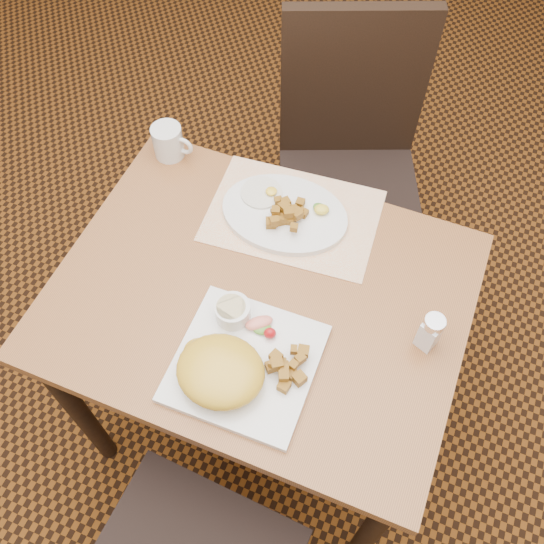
{
  "coord_description": "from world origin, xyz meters",
  "views": [
    {
      "loc": [
        0.28,
        -0.62,
        1.9
      ],
      "look_at": [
        0.02,
        0.02,
        0.82
      ],
      "focal_mm": 40.0,
      "sensor_mm": 36.0,
      "label": 1
    }
  ],
  "objects_px": {
    "table": "(260,316)",
    "coffee_mug": "(169,142)",
    "plate_oval": "(285,214)",
    "chair_far": "(350,157)",
    "salt_shaker": "(430,332)",
    "plate_square": "(245,363)"
  },
  "relations": [
    {
      "from": "chair_far",
      "to": "coffee_mug",
      "type": "bearing_deg",
      "value": 20.14
    },
    {
      "from": "chair_far",
      "to": "plate_square",
      "type": "xyz_separation_m",
      "value": [
        0.02,
        -0.83,
        0.22
      ]
    },
    {
      "from": "plate_square",
      "to": "salt_shaker",
      "type": "relative_size",
      "value": 2.8
    },
    {
      "from": "plate_square",
      "to": "coffee_mug",
      "type": "height_order",
      "value": "coffee_mug"
    },
    {
      "from": "table",
      "to": "salt_shaker",
      "type": "height_order",
      "value": "salt_shaker"
    },
    {
      "from": "chair_far",
      "to": "table",
      "type": "bearing_deg",
      "value": 65.92
    },
    {
      "from": "table",
      "to": "chair_far",
      "type": "relative_size",
      "value": 0.93
    },
    {
      "from": "plate_square",
      "to": "table",
      "type": "bearing_deg",
      "value": 103.16
    },
    {
      "from": "table",
      "to": "chair_far",
      "type": "bearing_deg",
      "value": 88.33
    },
    {
      "from": "salt_shaker",
      "to": "coffee_mug",
      "type": "bearing_deg",
      "value": 159.15
    },
    {
      "from": "table",
      "to": "coffee_mug",
      "type": "xyz_separation_m",
      "value": [
        -0.37,
        0.3,
        0.15
      ]
    },
    {
      "from": "table",
      "to": "plate_square",
      "type": "distance_m",
      "value": 0.21
    },
    {
      "from": "plate_square",
      "to": "salt_shaker",
      "type": "bearing_deg",
      "value": 29.5
    },
    {
      "from": "salt_shaker",
      "to": "coffee_mug",
      "type": "distance_m",
      "value": 0.79
    },
    {
      "from": "table",
      "to": "salt_shaker",
      "type": "distance_m",
      "value": 0.4
    },
    {
      "from": "plate_square",
      "to": "plate_oval",
      "type": "distance_m",
      "value": 0.39
    },
    {
      "from": "table",
      "to": "coffee_mug",
      "type": "relative_size",
      "value": 8.27
    },
    {
      "from": "chair_far",
      "to": "coffee_mug",
      "type": "height_order",
      "value": "chair_far"
    },
    {
      "from": "plate_oval",
      "to": "coffee_mug",
      "type": "height_order",
      "value": "coffee_mug"
    },
    {
      "from": "plate_oval",
      "to": "salt_shaker",
      "type": "height_order",
      "value": "salt_shaker"
    },
    {
      "from": "plate_oval",
      "to": "salt_shaker",
      "type": "bearing_deg",
      "value": -26.98
    },
    {
      "from": "salt_shaker",
      "to": "coffee_mug",
      "type": "relative_size",
      "value": 0.92
    }
  ]
}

